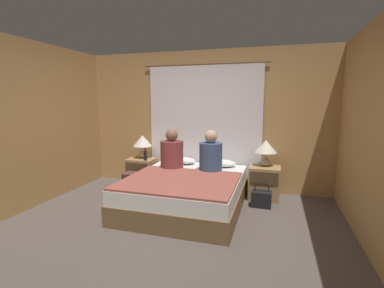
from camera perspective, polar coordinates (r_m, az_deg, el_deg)
ground_plane at (r=3.59m, az=-5.85°, el=-17.85°), size 16.00×16.00×0.00m
wall_back at (r=5.13m, az=2.61°, el=4.83°), size 4.59×0.06×2.50m
wall_left at (r=4.61m, az=-33.13°, el=2.93°), size 0.06×4.07×2.50m
curtain_panel at (r=5.08m, az=2.42°, el=3.40°), size 2.28×0.02×2.26m
bed at (r=4.29m, az=-1.16°, el=-9.81°), size 1.64×1.96×0.48m
nightstand_left at (r=5.33m, az=-10.26°, el=-5.80°), size 0.50×0.41×0.54m
nightstand_right at (r=4.78m, az=14.61°, el=-7.69°), size 0.50×0.41×0.54m
lamp_left at (r=5.28m, az=-10.10°, el=0.34°), size 0.35×0.35×0.43m
lamp_right at (r=4.72m, az=14.91°, el=-0.84°), size 0.35×0.35×0.43m
pillow_left at (r=5.03m, az=-2.33°, el=-3.38°), size 0.55×0.32×0.12m
pillow_right at (r=4.85m, az=5.77°, el=-3.89°), size 0.55×0.32×0.12m
blanket_on_bed at (r=3.94m, az=-2.50°, el=-7.54°), size 1.58×1.31×0.03m
person_left_in_bed at (r=4.64m, az=-4.14°, el=-1.77°), size 0.38×0.38×0.67m
person_right_in_bed at (r=4.45m, az=3.86°, el=-2.21°), size 0.37×0.37×0.67m
beer_bottle_on_left_stand at (r=5.09m, az=-9.55°, el=-2.31°), size 0.06×0.06×0.23m
backpack_on_floor at (r=5.00m, az=-11.88°, el=-7.60°), size 0.33×0.27×0.37m
handbag_on_floor at (r=4.47m, az=14.05°, el=-10.78°), size 0.30×0.19×0.39m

